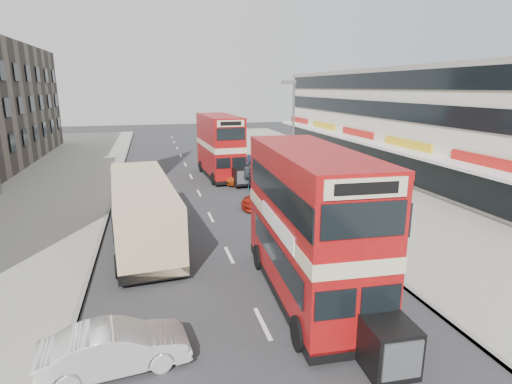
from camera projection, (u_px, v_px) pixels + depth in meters
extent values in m
plane|color=#28282B|center=(281.00, 361.00, 11.90)|extent=(160.00, 160.00, 0.00)
cube|color=#28282B|center=(199.00, 193.00, 30.66)|extent=(12.00, 90.00, 0.01)
cube|color=gray|center=(346.00, 183.00, 33.53)|extent=(12.00, 90.00, 0.15)
cube|color=gray|center=(21.00, 203.00, 27.76)|extent=(12.00, 90.00, 0.15)
cube|color=gray|center=(113.00, 198.00, 29.18)|extent=(0.20, 90.00, 0.16)
cube|color=gray|center=(277.00, 187.00, 32.11)|extent=(0.20, 90.00, 0.16)
cube|color=beige|center=(422.00, 124.00, 36.24)|extent=(8.00, 46.00, 9.00)
cube|color=black|center=(378.00, 159.00, 35.98)|extent=(0.10, 44.00, 2.40)
cube|color=gray|center=(427.00, 70.00, 35.09)|extent=(8.20, 46.20, 0.40)
cube|color=white|center=(371.00, 143.00, 35.43)|extent=(1.80, 44.00, 0.20)
cylinder|color=slate|center=(293.00, 140.00, 29.38)|extent=(0.16, 0.16, 8.00)
cube|color=slate|center=(289.00, 82.00, 28.30)|extent=(1.00, 0.20, 0.25)
cube|color=black|center=(307.00, 285.00, 15.64)|extent=(3.09, 8.62, 0.37)
cube|color=maroon|center=(308.00, 254.00, 15.32)|extent=(3.07, 8.62, 2.34)
cube|color=beige|center=(309.00, 220.00, 14.99)|extent=(3.11, 8.67, 0.48)
cube|color=maroon|center=(310.00, 186.00, 14.67)|extent=(3.07, 8.62, 2.23)
cube|color=maroon|center=(311.00, 153.00, 14.38)|extent=(3.09, 8.64, 0.27)
cube|color=black|center=(389.00, 347.00, 10.98)|extent=(1.34, 1.34, 1.38)
cube|color=black|center=(220.00, 172.00, 36.34)|extent=(3.01, 8.25, 0.36)
cube|color=maroon|center=(220.00, 159.00, 36.04)|extent=(2.99, 8.25, 2.23)
cube|color=beige|center=(220.00, 144.00, 35.73)|extent=(3.04, 8.29, 0.46)
cube|color=maroon|center=(219.00, 130.00, 35.43)|extent=(2.99, 8.25, 2.13)
cube|color=maroon|center=(219.00, 117.00, 35.14)|extent=(3.01, 8.27, 0.25)
cube|color=black|center=(241.00, 176.00, 32.08)|extent=(1.29, 1.28, 1.32)
cube|color=black|center=(144.00, 232.00, 21.25)|extent=(3.68, 11.20, 0.44)
cube|color=tan|center=(142.00, 208.00, 20.94)|extent=(3.66, 11.20, 2.86)
imported|color=silver|center=(115.00, 348.00, 11.41)|extent=(4.19, 1.89, 1.33)
imported|color=#9C1C0F|center=(279.00, 198.00, 26.70)|extent=(5.01, 2.17, 1.44)
imported|color=#D65215|center=(254.00, 176.00, 33.22)|extent=(5.05, 2.73, 1.35)
imported|color=#618AC3|center=(231.00, 159.00, 41.12)|extent=(4.22, 1.85, 1.41)
imported|color=gray|center=(343.00, 193.00, 26.89)|extent=(0.72, 0.63, 1.64)
imported|color=gray|center=(248.00, 184.00, 31.66)|extent=(0.62, 1.59, 0.82)
imported|color=black|center=(248.00, 174.00, 31.45)|extent=(0.68, 0.47, 1.82)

